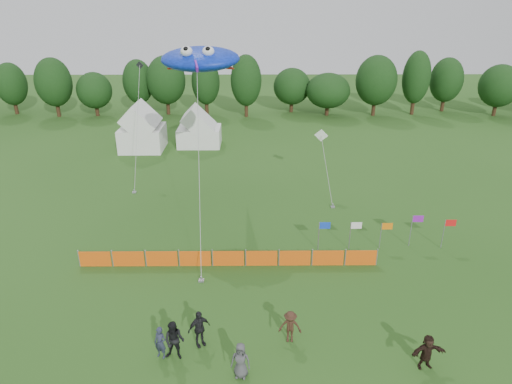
{
  "coord_description": "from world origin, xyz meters",
  "views": [
    {
      "loc": [
        -0.19,
        -16.77,
        15.01
      ],
      "look_at": [
        0.0,
        6.0,
        5.2
      ],
      "focal_mm": 32.0,
      "sensor_mm": 36.0,
      "label": 1
    }
  ],
  "objects_px": {
    "tent_left": "(142,131)",
    "tent_right": "(199,131)",
    "barrier_fence": "(228,258)",
    "spectator_d": "(199,329)",
    "spectator_c": "(290,327)",
    "spectator_a": "(160,343)",
    "spectator_b": "(174,341)",
    "spectator_e": "(241,360)",
    "stingray_kite": "(201,58)",
    "spectator_f": "(427,352)"
  },
  "relations": [
    {
      "from": "spectator_c",
      "to": "spectator_a",
      "type": "bearing_deg",
      "value": -164.91
    },
    {
      "from": "tent_right",
      "to": "stingray_kite",
      "type": "distance_m",
      "value": 18.01
    },
    {
      "from": "spectator_b",
      "to": "spectator_a",
      "type": "bearing_deg",
      "value": -178.77
    },
    {
      "from": "spectator_f",
      "to": "spectator_b",
      "type": "bearing_deg",
      "value": 166.93
    },
    {
      "from": "spectator_a",
      "to": "spectator_f",
      "type": "height_order",
      "value": "spectator_f"
    },
    {
      "from": "spectator_b",
      "to": "stingray_kite",
      "type": "xyz_separation_m",
      "value": [
        -0.06,
        16.7,
        10.07
      ]
    },
    {
      "from": "tent_right",
      "to": "spectator_c",
      "type": "distance_m",
      "value": 31.77
    },
    {
      "from": "tent_right",
      "to": "spectator_e",
      "type": "relative_size",
      "value": 2.72
    },
    {
      "from": "barrier_fence",
      "to": "spectator_d",
      "type": "xyz_separation_m",
      "value": [
        -1.01,
        -6.81,
        0.44
      ]
    },
    {
      "from": "spectator_d",
      "to": "tent_left",
      "type": "bearing_deg",
      "value": 74.8
    },
    {
      "from": "tent_right",
      "to": "barrier_fence",
      "type": "relative_size",
      "value": 0.26
    },
    {
      "from": "tent_right",
      "to": "spectator_a",
      "type": "height_order",
      "value": "tent_right"
    },
    {
      "from": "spectator_c",
      "to": "spectator_e",
      "type": "xyz_separation_m",
      "value": [
        -2.26,
        -2.14,
        0.02
      ]
    },
    {
      "from": "spectator_e",
      "to": "barrier_fence",
      "type": "bearing_deg",
      "value": 105.15
    },
    {
      "from": "barrier_fence",
      "to": "spectator_d",
      "type": "distance_m",
      "value": 6.89
    },
    {
      "from": "tent_left",
      "to": "spectator_f",
      "type": "relative_size",
      "value": 2.66
    },
    {
      "from": "stingray_kite",
      "to": "spectator_f",
      "type": "bearing_deg",
      "value": -57.42
    },
    {
      "from": "tent_left",
      "to": "spectator_a",
      "type": "height_order",
      "value": "tent_left"
    },
    {
      "from": "spectator_b",
      "to": "spectator_d",
      "type": "height_order",
      "value": "spectator_b"
    },
    {
      "from": "tent_right",
      "to": "spectator_b",
      "type": "height_order",
      "value": "tent_right"
    },
    {
      "from": "spectator_e",
      "to": "spectator_a",
      "type": "bearing_deg",
      "value": 170.98
    },
    {
      "from": "stingray_kite",
      "to": "tent_right",
      "type": "bearing_deg",
      "value": 98.19
    },
    {
      "from": "spectator_e",
      "to": "tent_left",
      "type": "bearing_deg",
      "value": 118.21
    },
    {
      "from": "barrier_fence",
      "to": "spectator_b",
      "type": "bearing_deg",
      "value": -104.8
    },
    {
      "from": "tent_left",
      "to": "spectator_e",
      "type": "bearing_deg",
      "value": -70.78
    },
    {
      "from": "tent_right",
      "to": "spectator_e",
      "type": "distance_m",
      "value": 33.42
    },
    {
      "from": "spectator_d",
      "to": "spectator_f",
      "type": "relative_size",
      "value": 1.12
    },
    {
      "from": "barrier_fence",
      "to": "spectator_f",
      "type": "distance_m",
      "value": 12.24
    },
    {
      "from": "tent_left",
      "to": "spectator_a",
      "type": "relative_size",
      "value": 2.82
    },
    {
      "from": "barrier_fence",
      "to": "spectator_e",
      "type": "height_order",
      "value": "spectator_e"
    },
    {
      "from": "spectator_b",
      "to": "spectator_d",
      "type": "xyz_separation_m",
      "value": [
        1.01,
        0.83,
        -0.02
      ]
    },
    {
      "from": "spectator_c",
      "to": "spectator_d",
      "type": "distance_m",
      "value": 4.22
    },
    {
      "from": "spectator_b",
      "to": "spectator_d",
      "type": "relative_size",
      "value": 1.03
    },
    {
      "from": "spectator_e",
      "to": "stingray_kite",
      "type": "bearing_deg",
      "value": 108.61
    },
    {
      "from": "tent_left",
      "to": "spectator_f",
      "type": "height_order",
      "value": "tent_left"
    },
    {
      "from": "tent_right",
      "to": "stingray_kite",
      "type": "height_order",
      "value": "stingray_kite"
    },
    {
      "from": "spectator_a",
      "to": "spectator_c",
      "type": "xyz_separation_m",
      "value": [
        5.87,
        0.97,
        0.04
      ]
    },
    {
      "from": "tent_left",
      "to": "spectator_a",
      "type": "bearing_deg",
      "value": -76.3
    },
    {
      "from": "tent_left",
      "to": "spectator_d",
      "type": "distance_m",
      "value": 31.17
    },
    {
      "from": "tent_right",
      "to": "spectator_c",
      "type": "bearing_deg",
      "value": -76.4
    },
    {
      "from": "spectator_a",
      "to": "spectator_f",
      "type": "distance_m",
      "value": 11.7
    },
    {
      "from": "spectator_c",
      "to": "stingray_kite",
      "type": "distance_m",
      "value": 19.42
    },
    {
      "from": "spectator_e",
      "to": "stingray_kite",
      "type": "xyz_separation_m",
      "value": [
        -3.02,
        17.79,
        10.18
      ]
    },
    {
      "from": "barrier_fence",
      "to": "spectator_f",
      "type": "bearing_deg",
      "value": -42.57
    },
    {
      "from": "tent_left",
      "to": "tent_right",
      "type": "relative_size",
      "value": 0.97
    },
    {
      "from": "spectator_f",
      "to": "spectator_e",
      "type": "bearing_deg",
      "value": 173.48
    },
    {
      "from": "stingray_kite",
      "to": "spectator_d",
      "type": "bearing_deg",
      "value": -86.17
    },
    {
      "from": "barrier_fence",
      "to": "spectator_b",
      "type": "distance_m",
      "value": 7.91
    },
    {
      "from": "spectator_f",
      "to": "tent_right",
      "type": "bearing_deg",
      "value": 102.44
    },
    {
      "from": "spectator_c",
      "to": "spectator_e",
      "type": "height_order",
      "value": "spectator_e"
    }
  ]
}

